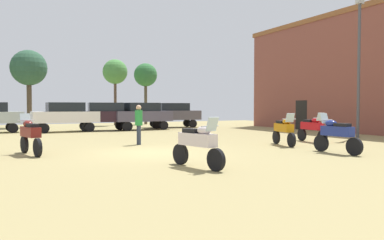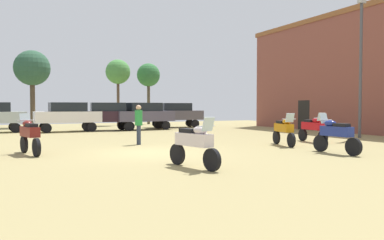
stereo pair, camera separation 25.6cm
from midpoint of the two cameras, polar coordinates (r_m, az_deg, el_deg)
ground_plane at (r=14.50m, az=-5.88°, el=-4.90°), size 44.00×52.00×0.02m
brick_building at (r=29.79m, az=24.75°, el=6.33°), size 6.12×18.15×8.14m
motorcycle_1 at (r=19.41m, az=17.95°, el=-1.09°), size 0.63×2.18×1.44m
motorcycle_2 at (r=15.05m, az=21.13°, el=-1.96°), size 0.62×2.14×1.48m
motorcycle_3 at (r=10.81m, az=1.03°, el=-3.40°), size 0.75×2.15×1.46m
motorcycle_5 at (r=14.94m, az=-22.62°, el=-2.01°), size 0.74×2.11×1.48m
motorcycle_6 at (r=17.43m, az=13.96°, el=-1.40°), size 0.78×2.11×1.45m
car_1 at (r=28.49m, az=-6.94°, el=0.90°), size 4.39×2.03×2.00m
car_2 at (r=27.95m, az=-12.19°, el=0.84°), size 4.49×2.33×2.00m
car_4 at (r=27.41m, az=-17.79°, el=0.77°), size 4.34×1.90×2.00m
car_6 at (r=31.40m, az=-2.24°, el=1.02°), size 4.46×2.23×2.00m
person_1 at (r=17.47m, az=-7.55°, el=-0.21°), size 0.34×0.34×1.80m
tree_1 at (r=34.28m, az=-22.55°, el=7.07°), size 2.89×2.89×6.34m
tree_4 at (r=37.42m, az=-6.32°, el=6.58°), size 2.24×2.24×5.89m
tree_5 at (r=35.66m, az=-10.79°, el=6.98°), size 2.23×2.23×6.00m
lamp_post at (r=23.23m, az=24.17°, el=8.06°), size 0.44×0.24×7.68m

